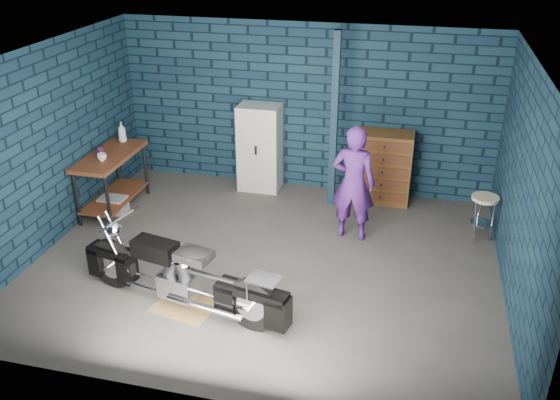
# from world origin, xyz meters

# --- Properties ---
(ground) EXTENTS (6.00, 6.00, 0.00)m
(ground) POSITION_xyz_m (0.00, 0.00, 0.00)
(ground) COLOR #4E4B49
(ground) RESTS_ON ground
(room_walls) EXTENTS (6.02, 5.01, 2.71)m
(room_walls) POSITION_xyz_m (0.00, 0.55, 1.90)
(room_walls) COLOR #102638
(room_walls) RESTS_ON ground
(support_post) EXTENTS (0.10, 0.10, 2.70)m
(support_post) POSITION_xyz_m (0.55, 1.95, 1.35)
(support_post) COLOR #102534
(support_post) RESTS_ON ground
(workbench) EXTENTS (0.60, 1.40, 0.91)m
(workbench) POSITION_xyz_m (-2.68, 0.96, 0.46)
(workbench) COLOR brown
(workbench) RESTS_ON ground
(drip_mat) EXTENTS (0.81, 0.67, 0.01)m
(drip_mat) POSITION_xyz_m (-0.68, -1.18, 0.00)
(drip_mat) COLOR olive
(drip_mat) RESTS_ON ground
(motorcycle) EXTENTS (2.36, 1.08, 1.01)m
(motorcycle) POSITION_xyz_m (-0.68, -1.18, 0.50)
(motorcycle) COLOR black
(motorcycle) RESTS_ON ground
(person) EXTENTS (0.63, 0.43, 1.66)m
(person) POSITION_xyz_m (1.00, 0.95, 0.83)
(person) COLOR #50207A
(person) RESTS_ON ground
(storage_bin) EXTENTS (0.40, 0.28, 0.25)m
(storage_bin) POSITION_xyz_m (-2.66, 0.84, 0.12)
(storage_bin) COLOR #94979D
(storage_bin) RESTS_ON ground
(locker) EXTENTS (0.67, 0.48, 1.43)m
(locker) POSITION_xyz_m (-0.69, 2.23, 0.72)
(locker) COLOR silver
(locker) RESTS_ON ground
(tool_chest) EXTENTS (0.85, 0.47, 1.14)m
(tool_chest) POSITION_xyz_m (1.32, 2.23, 0.57)
(tool_chest) COLOR brown
(tool_chest) RESTS_ON ground
(shop_stool) EXTENTS (0.44, 0.44, 0.67)m
(shop_stool) POSITION_xyz_m (2.78, 1.29, 0.34)
(shop_stool) COLOR beige
(shop_stool) RESTS_ON ground
(cup_a) EXTENTS (0.18, 0.18, 0.11)m
(cup_a) POSITION_xyz_m (-2.66, 0.72, 0.96)
(cup_a) COLOR beige
(cup_a) RESTS_ON workbench
(cup_b) EXTENTS (0.12, 0.12, 0.09)m
(cup_b) POSITION_xyz_m (-2.65, 0.70, 0.96)
(cup_b) COLOR beige
(cup_b) RESTS_ON workbench
(mug_purple) EXTENTS (0.10, 0.10, 0.12)m
(mug_purple) POSITION_xyz_m (-2.79, 0.90, 0.97)
(mug_purple) COLOR #611B6C
(mug_purple) RESTS_ON workbench
(bottle) EXTENTS (0.16, 0.16, 0.32)m
(bottle) POSITION_xyz_m (-2.73, 1.51, 1.07)
(bottle) COLOR #94979D
(bottle) RESTS_ON workbench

